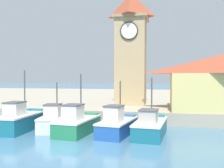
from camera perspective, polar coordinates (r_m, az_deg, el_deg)
The scene contains 8 objects.
ground_plane at distance 16.01m, azimuth -11.92°, elevation -13.65°, with size 300.00×300.00×0.00m, color teal.
quay_wharf at distance 42.93m, azimuth 3.02°, elevation -3.22°, with size 120.00×40.00×1.15m, color #A89E89.
fishing_boat_far_left at distance 21.69m, azimuth -19.30°, elevation -7.46°, with size 1.99×4.91×4.70m.
fishing_boat_left_outer at distance 21.33m, azimuth -12.27°, elevation -7.80°, with size 2.51×4.45×3.74m.
fishing_boat_left_inner at distance 19.66m, azimuth -7.56°, elevation -8.51°, with size 2.48×4.83×4.40m.
fishing_boat_mid_left at distance 19.07m, azimuth 1.16°, elevation -8.87°, with size 2.57×4.72×3.89m.
fishing_boat_center at distance 18.83m, azimuth 8.32°, elevation -9.13°, with size 2.39×4.86×4.12m.
clock_tower at distance 29.12m, azimuth 4.16°, elevation 8.25°, with size 3.69×3.69×13.73m.
Camera 1 is at (6.09, -14.19, 4.21)m, focal length 42.00 mm.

